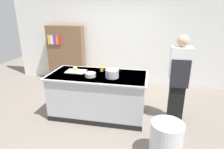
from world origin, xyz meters
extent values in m
plane|color=slate|center=(0.00, 0.00, 0.00)|extent=(10.00, 10.00, 0.00)
cube|color=white|center=(0.00, 2.10, 1.50)|extent=(6.40, 0.12, 3.00)
cube|color=#B7BABF|center=(0.00, 0.00, 0.45)|extent=(1.90, 0.90, 0.90)
cube|color=#B7BABF|center=(0.00, 0.00, 0.89)|extent=(1.98, 0.98, 0.03)
cube|color=black|center=(0.00, -0.46, 0.05)|extent=(1.90, 0.01, 0.10)
cube|color=silver|center=(-0.50, 0.07, 0.91)|extent=(0.40, 0.28, 0.02)
sphere|color=tan|center=(-0.52, 0.10, 0.97)|extent=(0.09, 0.09, 0.09)
cylinder|color=#B7BABF|center=(0.32, -0.12, 0.98)|extent=(0.26, 0.26, 0.16)
cube|color=black|center=(0.17, -0.12, 1.03)|extent=(0.04, 0.02, 0.01)
cube|color=black|center=(0.46, -0.12, 1.03)|extent=(0.04, 0.02, 0.01)
cylinder|color=#B7BABF|center=(-0.11, -0.15, 0.94)|extent=(0.21, 0.21, 0.08)
cylinder|color=yellow|center=(0.02, 0.22, 0.95)|extent=(0.07, 0.07, 0.10)
cylinder|color=silver|center=(1.32, -1.02, 0.30)|extent=(0.48, 0.48, 0.59)
cube|color=black|center=(1.57, 0.10, 0.45)|extent=(0.28, 0.20, 0.90)
cube|color=white|center=(1.57, 0.10, 1.20)|extent=(0.38, 0.24, 0.60)
sphere|color=#D3AA8C|center=(1.57, 0.10, 1.61)|extent=(0.22, 0.22, 0.22)
cube|color=#232328|center=(1.57, -0.02, 1.02)|extent=(0.34, 0.02, 0.54)
cube|color=brown|center=(-1.49, 1.80, 0.85)|extent=(1.10, 0.28, 1.70)
cube|color=yellow|center=(-1.93, 1.64, 1.30)|extent=(0.08, 0.03, 0.26)
cube|color=white|center=(-1.84, 1.64, 1.29)|extent=(0.08, 0.03, 0.25)
cube|color=purple|center=(-1.75, 1.64, 1.32)|extent=(0.07, 0.03, 0.31)
cube|color=orange|center=(-1.67, 1.64, 1.30)|extent=(0.06, 0.03, 0.26)
cube|color=red|center=(-1.59, 1.64, 1.30)|extent=(0.09, 0.03, 0.27)
camera|label=1|loc=(1.00, -3.49, 2.15)|focal=30.55mm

